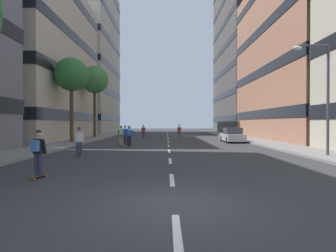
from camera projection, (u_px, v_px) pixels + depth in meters
ground_plane at (168, 141)px, 31.12m from camera, size 143.75×143.75×0.00m
sidewalk_left at (88, 139)px, 34.06m from camera, size 3.38×65.89×0.14m
sidewalk_right at (248, 139)px, 34.16m from camera, size 3.38×65.89×0.14m
lane_markings at (168, 140)px, 32.66m from camera, size 0.16×57.20×0.01m
building_left_mid at (8, 61)px, 34.71m from camera, size 16.67×21.43×18.95m
building_left_far at (71, 58)px, 57.58m from camera, size 16.67×19.80×30.23m
building_right_mid at (327, 55)px, 34.91m from camera, size 16.67×23.40×20.40m
building_right_far at (264, 51)px, 57.78m from camera, size 16.67×23.20×32.85m
parked_car_near at (232, 136)px, 29.70m from camera, size 1.82×4.40×1.52m
street_tree_near at (71, 75)px, 28.08m from camera, size 3.30×3.30×8.31m
street_tree_far at (95, 80)px, 37.14m from camera, size 3.54×3.54×9.32m
streetlamp_right at (322, 87)px, 16.59m from camera, size 2.13×0.30×6.50m
skater_0 at (143, 131)px, 37.22m from camera, size 0.55×0.92×1.78m
skater_1 at (38, 151)px, 10.40m from camera, size 0.56×0.92×1.78m
skater_2 at (125, 134)px, 27.59m from camera, size 0.54×0.91×1.78m
skater_3 at (129, 135)px, 23.70m from camera, size 0.55×0.92×1.78m
skater_4 at (121, 134)px, 24.91m from camera, size 0.56×0.92×1.78m
skater_6 at (79, 140)px, 17.00m from camera, size 0.57×0.92×1.78m
skater_7 at (179, 130)px, 38.06m from camera, size 0.55×0.92×1.78m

